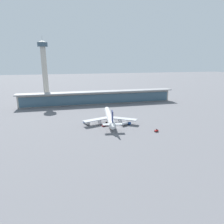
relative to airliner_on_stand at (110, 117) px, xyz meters
name	(u,v)px	position (x,y,z in m)	size (l,w,h in m)	color
ground_plane	(118,128)	(3.84, -14.05, -4.92)	(1200.00, 1200.00, 0.00)	slate
airliner_on_stand	(110,117)	(0.00, 0.00, 0.00)	(44.78, 58.66, 15.63)	white
service_truck_near_nose_blue	(126,123)	(10.98, -10.39, -3.21)	(8.79, 5.45, 2.95)	#234C9E
service_truck_under_wing_red	(156,131)	(28.70, -29.60, -4.05)	(3.28, 2.63, 2.05)	#B21E1E
service_truck_mid_apron_blue	(87,122)	(-19.28, 0.19, -3.23)	(4.99, 7.62, 3.10)	#234C9E
service_truck_by_tail_red	(105,125)	(-5.51, -8.26, -4.11)	(6.85, 3.64, 2.70)	#B21E1E
terminal_building	(99,97)	(3.84, 75.26, 2.94)	(183.60, 12.80, 15.20)	#B2ADA3
control_tower	(44,67)	(-57.68, 106.68, 37.90)	(12.00, 12.00, 78.76)	#B2ADA3
safety_cone_alpha	(110,129)	(-3.26, -16.81, -4.60)	(0.62, 0.62, 0.70)	orange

